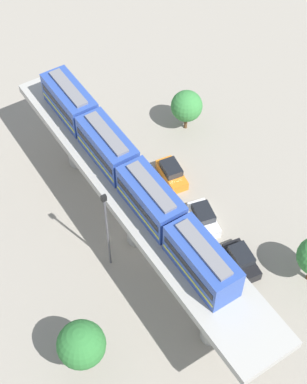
% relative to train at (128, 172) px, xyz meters
% --- Properties ---
extents(ground_plane, '(120.00, 120.00, 0.00)m').
position_rel_train_xyz_m(ground_plane, '(0.00, -1.03, -8.66)').
color(ground_plane, gray).
extents(viaduct, '(5.20, 35.80, 7.13)m').
position_rel_train_xyz_m(viaduct, '(0.00, -1.03, -3.06)').
color(viaduct, '#A8A59E').
rests_on(viaduct, ground).
extents(train, '(2.64, 27.45, 3.24)m').
position_rel_train_xyz_m(train, '(0.00, 0.00, 0.00)').
color(train, '#2D4CA5').
rests_on(train, viaduct).
extents(parked_car_orange, '(2.44, 4.43, 1.76)m').
position_rel_train_xyz_m(parked_car_orange, '(6.96, 3.47, -7.92)').
color(parked_car_orange, orange).
rests_on(parked_car_orange, ground).
extents(parked_car_black, '(2.44, 4.43, 1.76)m').
position_rel_train_xyz_m(parked_car_black, '(6.42, -8.53, -7.92)').
color(parked_car_black, black).
rests_on(parked_car_black, ground).
extents(parked_car_white, '(2.73, 4.50, 1.76)m').
position_rel_train_xyz_m(parked_car_white, '(6.36, -2.86, -7.92)').
color(parked_car_white, white).
rests_on(parked_car_white, ground).
extents(tree_mid_lot, '(3.79, 3.79, 5.87)m').
position_rel_train_xyz_m(tree_mid_lot, '(-9.99, -9.25, -4.70)').
color(tree_mid_lot, brown).
rests_on(tree_mid_lot, ground).
extents(tree_far_corner, '(3.40, 3.40, 4.88)m').
position_rel_train_xyz_m(tree_far_corner, '(12.37, 8.71, -5.50)').
color(tree_far_corner, brown).
rests_on(tree_far_corner, ground).
extents(signal_post, '(0.44, 0.28, 9.73)m').
position_rel_train_xyz_m(signal_post, '(-3.40, -1.90, -3.28)').
color(signal_post, '#4C4C51').
rests_on(signal_post, ground).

